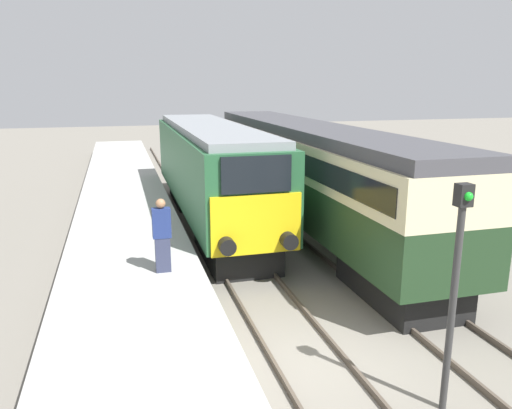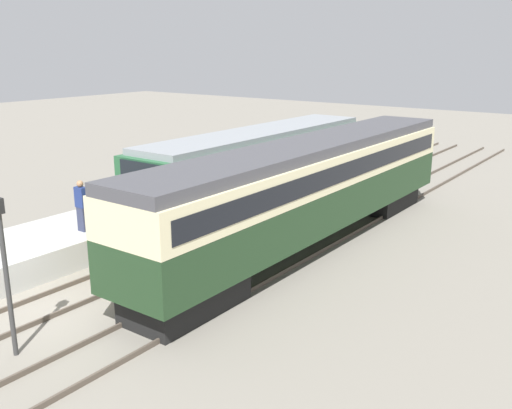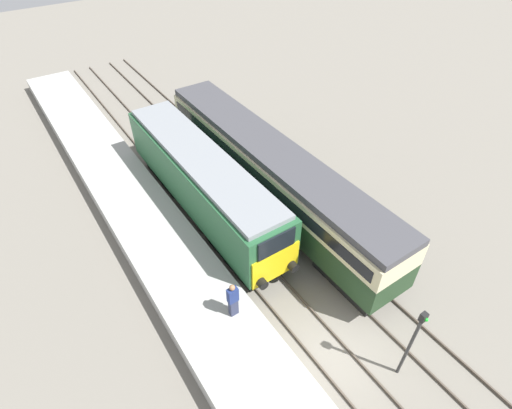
% 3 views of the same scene
% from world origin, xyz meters
% --- Properties ---
extents(ground_plane, '(120.00, 120.00, 0.00)m').
position_xyz_m(ground_plane, '(0.00, 0.00, 0.00)').
color(ground_plane, slate).
extents(platform_left, '(3.50, 50.00, 0.96)m').
position_xyz_m(platform_left, '(-3.30, 8.00, 0.48)').
color(platform_left, '#A8A8A3').
rests_on(platform_left, ground_plane).
extents(rails_near_track, '(1.51, 60.00, 0.14)m').
position_xyz_m(rails_near_track, '(0.00, 5.00, 0.07)').
color(rails_near_track, '#4C4238').
rests_on(rails_near_track, ground_plane).
extents(rails_far_track, '(1.50, 60.00, 0.14)m').
position_xyz_m(rails_far_track, '(3.40, 5.00, 0.07)').
color(rails_far_track, '#4C4238').
rests_on(rails_far_track, ground_plane).
extents(locomotive, '(2.70, 13.65, 3.94)m').
position_xyz_m(locomotive, '(0.00, 10.46, 2.19)').
color(locomotive, black).
rests_on(locomotive, ground_plane).
extents(passenger_carriage, '(2.75, 17.89, 4.00)m').
position_xyz_m(passenger_carriage, '(3.40, 8.98, 2.42)').
color(passenger_carriage, black).
rests_on(passenger_carriage, ground_plane).
extents(person_on_platform, '(0.44, 0.26, 1.83)m').
position_xyz_m(person_on_platform, '(-2.53, 3.31, 1.88)').
color(person_on_platform, '#2D334C').
rests_on(person_on_platform, platform_left).
extents(signal_post, '(0.24, 0.28, 3.96)m').
position_xyz_m(signal_post, '(1.70, -2.03, 2.35)').
color(signal_post, '#333333').
rests_on(signal_post, ground_plane).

